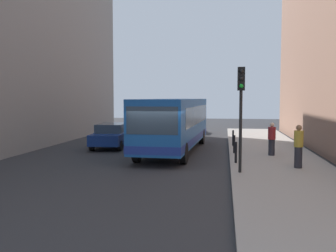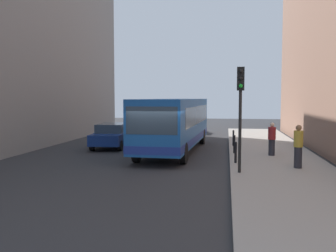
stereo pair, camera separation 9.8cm
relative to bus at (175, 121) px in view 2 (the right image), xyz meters
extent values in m
plane|color=#2D2D30|center=(-0.14, -4.86, -1.73)|extent=(80.00, 80.00, 0.00)
cube|color=#9E9991|center=(5.26, -4.86, -1.65)|extent=(4.40, 40.00, 0.15)
cube|color=#19519E|center=(-0.01, -0.11, 0.02)|extent=(3.03, 11.11, 2.50)
cube|color=navy|center=(-0.01, -0.11, -0.93)|extent=(3.05, 11.13, 0.36)
cube|color=#2D3D4C|center=(-0.27, -5.58, 0.37)|extent=(2.26, 0.17, 1.20)
cube|color=#2D3D4C|center=(0.02, 0.39, 0.37)|extent=(2.97, 9.51, 1.00)
cylinder|color=black|center=(0.94, -4.06, -1.23)|extent=(0.33, 1.01, 1.00)
cylinder|color=black|center=(-1.32, -3.95, -1.23)|extent=(0.33, 1.01, 1.00)
cylinder|color=black|center=(1.31, 3.74, -1.23)|extent=(0.33, 1.01, 1.00)
cylinder|color=black|center=(-0.95, 3.84, -1.23)|extent=(0.33, 1.01, 1.00)
cube|color=navy|center=(-4.09, 1.08, -1.09)|extent=(2.08, 4.51, 0.64)
cube|color=#2D3D4C|center=(-4.10, 1.23, -0.51)|extent=(1.76, 2.56, 0.52)
cylinder|color=black|center=(-3.17, -0.37, -1.41)|extent=(0.26, 0.65, 0.64)
cylinder|color=black|center=(-4.81, -0.47, -1.41)|extent=(0.26, 0.65, 0.64)
cylinder|color=black|center=(-3.37, 2.63, -1.41)|extent=(0.26, 0.65, 0.64)
cylinder|color=black|center=(-5.00, 2.52, -1.41)|extent=(0.26, 0.65, 0.64)
cube|color=navy|center=(-0.67, 11.72, -1.09)|extent=(2.04, 4.49, 0.64)
cube|color=#2D3D4C|center=(-0.66, 11.87, -0.51)|extent=(1.73, 2.55, 0.52)
cylinder|color=black|center=(0.07, 10.17, -1.41)|extent=(0.26, 0.65, 0.64)
cylinder|color=black|center=(-1.57, 10.26, -1.41)|extent=(0.26, 0.65, 0.64)
cylinder|color=black|center=(0.23, 13.17, -1.41)|extent=(0.26, 0.65, 0.64)
cylinder|color=black|center=(-1.40, 13.26, -1.41)|extent=(0.26, 0.65, 0.64)
cylinder|color=black|center=(3.41, -6.46, 0.02)|extent=(0.12, 0.12, 3.20)
cube|color=black|center=(3.41, -6.46, 2.07)|extent=(0.28, 0.24, 0.90)
sphere|color=black|center=(3.41, -6.59, 2.35)|extent=(0.16, 0.16, 0.16)
sphere|color=black|center=(3.41, -6.59, 2.07)|extent=(0.16, 0.16, 0.16)
sphere|color=green|center=(3.41, -6.59, 1.79)|extent=(0.16, 0.16, 0.16)
cylinder|color=black|center=(3.31, -4.26, -1.10)|extent=(0.11, 0.11, 0.95)
cylinder|color=black|center=(3.31, -1.19, -1.10)|extent=(0.11, 0.11, 0.95)
cylinder|color=black|center=(3.31, 1.87, -1.10)|extent=(0.11, 0.11, 0.95)
cylinder|color=#26262D|center=(5.85, -5.09, -1.14)|extent=(0.32, 0.32, 0.88)
cylinder|color=gold|center=(5.85, -5.09, -0.36)|extent=(0.38, 0.38, 0.68)
sphere|color=#8C6647|center=(5.85, -5.09, 0.10)|extent=(0.24, 0.24, 0.24)
cylinder|color=#26262D|center=(5.17, -1.71, -1.17)|extent=(0.32, 0.32, 0.82)
cylinder|color=maroon|center=(5.17, -1.71, -0.45)|extent=(0.38, 0.38, 0.63)
sphere|color=beige|center=(5.17, -1.71, -0.02)|extent=(0.22, 0.22, 0.22)
camera|label=1|loc=(2.80, -21.43, 1.34)|focal=40.64mm
camera|label=2|loc=(2.90, -21.42, 1.34)|focal=40.64mm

